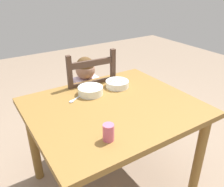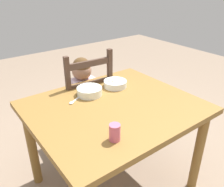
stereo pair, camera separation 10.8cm
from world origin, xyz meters
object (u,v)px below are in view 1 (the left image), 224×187
dining_table (113,118)px  dining_chair (88,107)px  bowl_of_carrots (117,84)px  bowl_of_peas (90,90)px  child_figure (88,92)px  drinking_cup (108,132)px  spoon (73,100)px

dining_table → dining_chair: bearing=83.1°
bowl_of_carrots → bowl_of_peas: bearing=180.0°
dining_table → bowl_of_peas: bowl_of_peas is taller
dining_table → child_figure: child_figure is taller
bowl_of_peas → drinking_cup: drinking_cup is taller
dining_table → spoon: (-0.21, 0.21, 0.12)m
dining_table → bowl_of_carrots: 0.33m
bowl_of_peas → spoon: bowl_of_peas is taller
dining_chair → bowl_of_carrots: bearing=-66.7°
dining_table → child_figure: 0.53m
bowl_of_carrots → drinking_cup: bearing=-127.9°
child_figure → drinking_cup: bearing=-109.8°
child_figure → bowl_of_peas: child_figure is taller
dining_chair → bowl_of_peas: 0.45m
dining_table → bowl_of_peas: 0.28m
spoon → dining_chair: bearing=49.7°
drinking_cup → spoon: bearing=87.1°
bowl_of_peas → drinking_cup: size_ratio=1.92×
dining_table → drinking_cup: (-0.23, -0.31, 0.16)m
dining_chair → bowl_of_peas: bearing=-111.8°
bowl_of_peas → spoon: bearing=-170.3°
drinking_cup → dining_chair: bearing=70.5°
dining_chair → child_figure: bearing=0.8°
dining_table → bowl_of_carrots: size_ratio=6.17×
child_figure → bowl_of_peas: size_ratio=4.99×
child_figure → bowl_of_carrots: bearing=-67.5°
spoon → child_figure: bearing=49.2°
child_figure → bowl_of_carrots: child_figure is taller
bowl_of_carrots → dining_table: bearing=-129.1°
dining_table → dining_chair: size_ratio=1.11×
spoon → dining_table: bearing=-45.3°
bowl_of_peas → spoon: 0.16m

